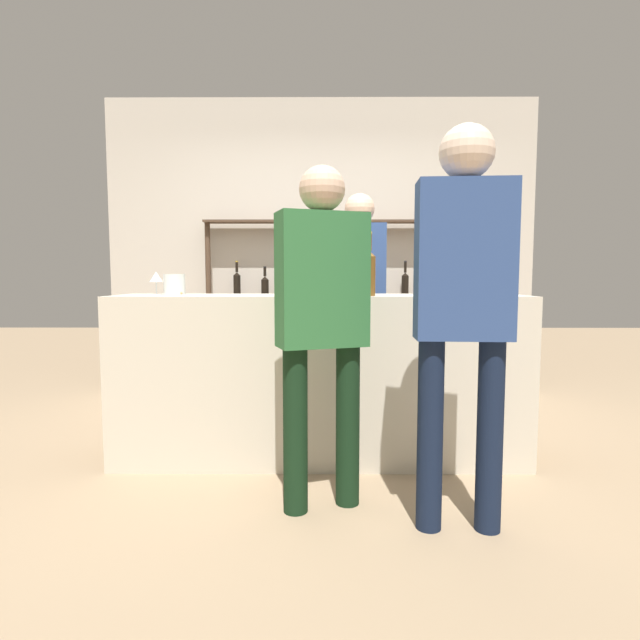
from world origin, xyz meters
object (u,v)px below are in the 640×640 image
counter_bottle_0 (369,272)px  counter_bottle_1 (340,275)px  counter_bottle_2 (325,275)px  wine_glass (156,277)px  ice_bucket (458,276)px  server_behind_counter (359,285)px  customer_right (463,292)px  cork_jar (174,285)px  customer_center (322,310)px

counter_bottle_0 → counter_bottle_1: 0.34m
counter_bottle_1 → counter_bottle_2: (-0.10, -0.02, -0.00)m
wine_glass → ice_bucket: bearing=-1.3°
server_behind_counter → wine_glass: bearing=-54.4°
counter_bottle_1 → customer_right: bearing=-64.2°
wine_glass → cork_jar: (0.12, -0.04, -0.04)m
counter_bottle_0 → cork_jar: 1.18m
cork_jar → counter_bottle_0: bearing=-8.2°
wine_glass → ice_bucket: size_ratio=0.63×
counter_bottle_1 → customer_center: (-0.11, -0.81, -0.17)m
counter_bottle_0 → counter_bottle_2: (-0.25, 0.28, -0.02)m
server_behind_counter → customer_right: 1.81m
counter_bottle_0 → cork_jar: (-1.17, 0.17, -0.08)m
wine_glass → server_behind_counter: server_behind_counter is taller
counter_bottle_0 → counter_bottle_1: bearing=117.4°
counter_bottle_2 → wine_glass: size_ratio=2.20×
wine_glass → customer_center: 1.26m
counter_bottle_1 → wine_glass: bearing=-175.4°
ice_bucket → customer_right: (-0.22, -0.88, -0.07)m
counter_bottle_1 → customer_center: size_ratio=0.19×
counter_bottle_0 → counter_bottle_2: counter_bottle_0 is taller
customer_center → customer_right: bearing=-127.9°
server_behind_counter → customer_center: size_ratio=1.08×
ice_bucket → customer_right: bearing=-103.7°
counter_bottle_2 → customer_right: (0.59, -1.00, -0.08)m
ice_bucket → customer_right: size_ratio=0.13×
counter_bottle_0 → ice_bucket: bearing=16.5°
counter_bottle_2 → customer_right: 1.16m
counter_bottle_0 → cork_jar: counter_bottle_0 is taller
counter_bottle_1 → server_behind_counter: (0.18, 0.77, -0.07)m
counter_bottle_0 → counter_bottle_1: size_ratio=1.18×
customer_right → cork_jar: bearing=62.7°
ice_bucket → counter_bottle_2: bearing=171.8°
customer_right → server_behind_counter: bearing=13.3°
customer_center → customer_right: 0.65m
wine_glass → customer_right: bearing=-29.6°
customer_right → counter_bottle_0: bearing=28.4°
counter_bottle_1 → ice_bucket: bearing=-10.7°
counter_bottle_1 → customer_right: 1.13m
server_behind_counter → counter_bottle_0: bearing=1.3°
cork_jar → customer_right: customer_right is taller
counter_bottle_0 → counter_bottle_2: 0.38m
counter_bottle_1 → customer_center: customer_center is taller
counter_bottle_2 → customer_center: bearing=-91.2°
counter_bottle_1 → customer_right: (0.49, -1.02, -0.08)m
server_behind_counter → customer_center: (-0.29, -1.58, -0.09)m
cork_jar → counter_bottle_2: bearing=7.0°
counter_bottle_1 → wine_glass: 1.14m
ice_bucket → customer_center: size_ratio=0.14×
counter_bottle_0 → wine_glass: (-1.29, 0.21, -0.03)m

